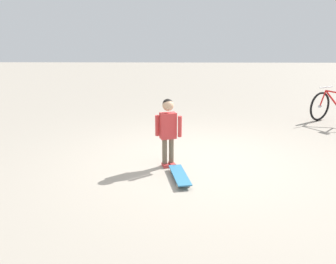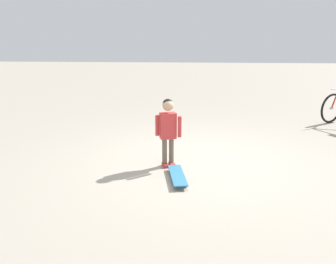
# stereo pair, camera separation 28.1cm
# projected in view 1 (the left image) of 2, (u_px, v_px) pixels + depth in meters

# --- Properties ---
(ground_plane) EXTENTS (50.00, 50.00, 0.00)m
(ground_plane) POSITION_uv_depth(u_px,v_px,m) (198.00, 161.00, 5.16)
(ground_plane) COLOR #9E9384
(child_person) EXTENTS (0.24, 0.41, 1.06)m
(child_person) POSITION_uv_depth(u_px,v_px,m) (168.00, 125.00, 4.80)
(child_person) COLOR brown
(child_person) RESTS_ON ground
(skateboard) EXTENTS (0.75, 0.33, 0.07)m
(skateboard) POSITION_uv_depth(u_px,v_px,m) (180.00, 175.00, 4.48)
(skateboard) COLOR teal
(skateboard) RESTS_ON ground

